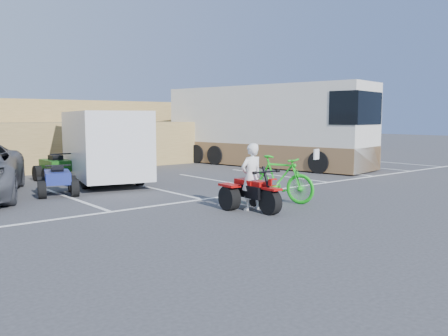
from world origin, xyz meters
TOP-DOWN VIEW (x-y plane):
  - ground at (0.00, 0.00)m, footprint 100.00×100.00m
  - parking_stripes at (0.87, 4.07)m, footprint 28.00×5.16m
  - grass_embankment at (0.00, 15.48)m, footprint 40.00×8.50m
  - red_trike_atv at (0.04, 0.33)m, footprint 1.26×1.63m
  - rider at (0.05, 0.48)m, footprint 0.61×0.42m
  - green_dirt_bike at (1.37, 0.86)m, footprint 1.10×2.12m
  - cargo_trailer at (-0.54, 7.36)m, footprint 3.22×5.54m
  - rv_motorhome at (7.75, 7.96)m, footprint 4.34×10.27m
  - quad_atv_blue at (-2.79, 5.62)m, footprint 1.43×1.68m
  - quad_atv_green at (-1.79, 8.58)m, footprint 1.19×1.59m

SIDE VIEW (x-z plane):
  - ground at x=0.00m, z-range 0.00..0.00m
  - red_trike_atv at x=0.04m, z-range -0.51..0.51m
  - quad_atv_blue at x=-2.79m, z-range -0.47..0.47m
  - quad_atv_green at x=-1.79m, z-range -0.51..0.51m
  - parking_stripes at x=0.87m, z-range 0.00..0.01m
  - green_dirt_bike at x=1.37m, z-range 0.00..1.22m
  - rider at x=0.05m, z-range 0.00..1.62m
  - cargo_trailer at x=-0.54m, z-range 0.10..2.53m
  - grass_embankment at x=0.00m, z-range -0.13..2.97m
  - rv_motorhome at x=7.75m, z-range -0.24..3.35m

